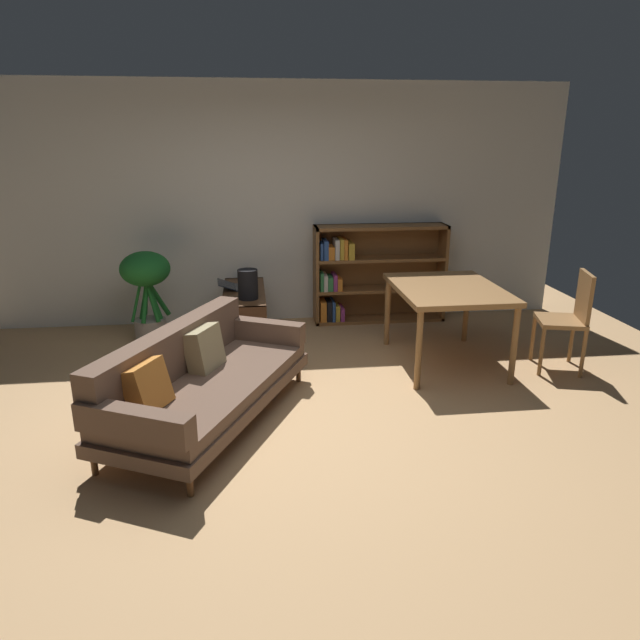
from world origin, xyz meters
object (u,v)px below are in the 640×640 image
Objects in this scene: dining_table at (447,294)px; open_laptop at (238,286)px; dining_chair_near at (569,315)px; media_console at (245,317)px; potted_floor_plant at (146,283)px; bookshelf at (369,274)px; fabric_couch at (200,378)px; desk_speaker at (248,284)px.

open_laptop is at bearing 154.24° from dining_table.
dining_table is at bearing 164.68° from dining_chair_near.
media_console is at bearing 156.51° from dining_table.
dining_chair_near is at bearing -17.78° from potted_floor_plant.
potted_floor_plant is at bearing -169.12° from bookshelf.
dining_table is at bearing -23.49° from media_console.
potted_floor_plant is (-0.67, 1.90, 0.29)m from fabric_couch.
bookshelf is (1.47, 0.63, 0.29)m from media_console.
desk_speaker is (0.05, -0.30, 0.44)m from media_console.
media_console is at bearing 159.36° from dining_chair_near.
dining_table is at bearing -18.67° from potted_floor_plant.
open_laptop is 0.42× the size of potted_floor_plant.
fabric_couch is 1.53m from desk_speaker.
desk_speaker is 1.94m from dining_table.
dining_table is at bearing -73.19° from bookshelf.
open_laptop is 0.32× the size of dining_table.
potted_floor_plant is 2.53m from bookshelf.
desk_speaker reaches higher than open_laptop.
media_console is 4.09× the size of desk_speaker.
open_laptop reaches higher than media_console.
potted_floor_plant is at bearing 161.33° from dining_table.
media_console is at bearing -8.81° from potted_floor_plant.
desk_speaker is 0.30× the size of potted_floor_plant.
media_console is 1.29× the size of dining_chair_near.
desk_speaker is (0.11, -0.43, 0.13)m from open_laptop.
dining_table is 1.13m from dining_chair_near.
fabric_couch is 1.78× the size of media_console.
bookshelf is (-0.44, 1.46, -0.13)m from dining_table.
open_laptop is 3.29m from dining_chair_near.
dining_chair_near reaches higher than media_console.
bookshelf reaches higher than dining_chair_near.
dining_chair_near is at bearing -49.21° from bookshelf.
fabric_couch is 3.39m from dining_chair_near.
dining_chair_near is (3.32, 0.62, 0.19)m from fabric_couch.
potted_floor_plant is at bearing 156.45° from desk_speaker.
potted_floor_plant is (-1.06, 0.46, -0.07)m from desk_speaker.
dining_table is (1.91, -0.83, 0.41)m from media_console.
fabric_couch is at bearing -100.90° from media_console.
bookshelf is at bearing 52.79° from fabric_couch.
bookshelf is (1.53, 0.51, -0.02)m from open_laptop.
bookshelf reaches higher than media_console.
dining_chair_near is at bearing -22.24° from open_laptop.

